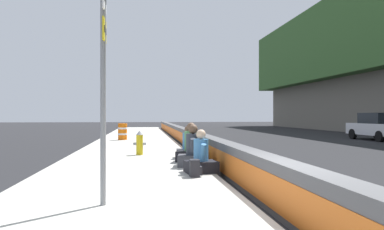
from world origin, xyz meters
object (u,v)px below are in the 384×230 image
(seated_person_rear, at_px, (191,149))
(route_sign_post, at_px, (103,76))
(fire_hydrant, at_px, (140,142))
(construction_barrel, at_px, (123,131))
(seated_person_middle, at_px, (193,153))
(seated_person_far, at_px, (188,148))
(parked_car_fourth, at_px, (379,126))
(backpack, at_px, (195,168))
(seated_person_foreground, at_px, (201,159))

(seated_person_rear, bearing_deg, route_sign_post, 159.49)
(fire_hydrant, distance_m, construction_barrel, 8.73)
(route_sign_post, distance_m, seated_person_middle, 5.20)
(seated_person_rear, bearing_deg, seated_person_middle, 175.71)
(route_sign_post, xyz_separation_m, seated_person_far, (6.65, -2.13, -1.73))
(fire_hydrant, bearing_deg, parked_car_fourth, -60.33)
(fire_hydrant, xyz_separation_m, construction_barrel, (8.67, 1.06, 0.03))
(route_sign_post, xyz_separation_m, seated_person_middle, (4.48, -2.02, -1.70))
(seated_person_far, xyz_separation_m, backpack, (-4.00, 0.30, -0.14))
(seated_person_foreground, bearing_deg, seated_person_rear, -0.97)
(seated_person_foreground, relative_size, seated_person_rear, 0.90)
(seated_person_foreground, height_order, construction_barrel, seated_person_foreground)
(route_sign_post, xyz_separation_m, fire_hydrant, (7.83, -0.50, -1.62))
(parked_car_fourth, bearing_deg, route_sign_post, 136.89)
(fire_hydrant, relative_size, seated_person_rear, 0.73)
(route_sign_post, xyz_separation_m, seated_person_foreground, (3.28, -2.07, -1.73))
(fire_hydrant, distance_m, backpack, 5.35)
(route_sign_post, relative_size, fire_hydrant, 4.09)
(seated_person_foreground, xyz_separation_m, parked_car_fourth, (12.87, -13.05, 0.39))
(backpack, relative_size, parked_car_fourth, 0.09)
(seated_person_foreground, distance_m, parked_car_fourth, 18.34)
(seated_person_middle, bearing_deg, seated_person_foreground, -177.76)
(fire_hydrant, bearing_deg, backpack, -165.60)
(fire_hydrant, xyz_separation_m, seated_person_rear, (-2.19, -1.61, -0.07))
(seated_person_foreground, bearing_deg, backpack, 159.60)
(seated_person_foreground, distance_m, construction_barrel, 13.47)
(route_sign_post, distance_m, seated_person_foreground, 4.25)
(backpack, bearing_deg, seated_person_rear, -5.27)
(route_sign_post, distance_m, backpack, 3.73)
(seated_person_foreground, bearing_deg, route_sign_post, 147.79)
(seated_person_foreground, xyz_separation_m, seated_person_middle, (1.20, 0.05, 0.03))
(seated_person_middle, bearing_deg, construction_barrel, 12.10)
(seated_person_rear, distance_m, backpack, 3.01)
(seated_person_foreground, relative_size, construction_barrel, 1.14)
(seated_person_rear, relative_size, seated_person_far, 1.11)
(seated_person_middle, distance_m, parked_car_fourth, 17.55)
(seated_person_far, relative_size, construction_barrel, 1.14)
(construction_barrel, bearing_deg, seated_person_far, -164.77)
(seated_person_rear, distance_m, seated_person_far, 1.01)
(route_sign_post, distance_m, construction_barrel, 16.58)
(route_sign_post, xyz_separation_m, construction_barrel, (16.50, 0.55, -1.59))
(seated_person_foreground, height_order, parked_car_fourth, parked_car_fourth)
(seated_person_foreground, bearing_deg, seated_person_middle, 2.24)
(fire_hydrant, xyz_separation_m, seated_person_far, (-1.18, -1.63, -0.11))
(route_sign_post, bearing_deg, seated_person_far, -17.77)
(parked_car_fourth, bearing_deg, seated_person_rear, 128.94)
(fire_hydrant, relative_size, seated_person_far, 0.81)
(parked_car_fourth, bearing_deg, seated_person_middle, 131.71)
(fire_hydrant, distance_m, seated_person_rear, 2.72)
(backpack, xyz_separation_m, parked_car_fourth, (13.51, -13.29, 0.53))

